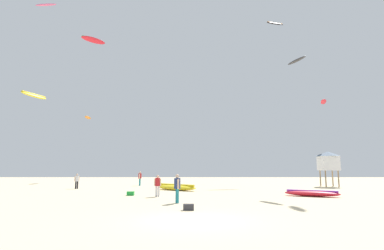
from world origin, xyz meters
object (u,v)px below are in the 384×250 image
(person_midground, at_px, (157,184))
(kite_aloft_3, at_px, (45,5))
(kite_aloft_7, at_px, (323,102))
(lifeguard_tower, at_px, (328,161))
(kite_grounded_mid, at_px, (311,193))
(person_left, at_px, (139,177))
(gear_bag, at_px, (130,194))
(kite_aloft_2, at_px, (33,95))
(kite_aloft_5, at_px, (296,61))
(kite_aloft_1, at_px, (275,24))
(cooler_box, at_px, (188,207))
(kite_aloft_6, at_px, (93,40))
(person_foreground, at_px, (177,186))
(kite_grounded_near, at_px, (176,187))
(person_right, at_px, (76,180))
(kite_aloft_4, at_px, (87,118))

(person_midground, relative_size, kite_aloft_3, 0.67)
(kite_aloft_3, relative_size, kite_aloft_7, 0.82)
(lifeguard_tower, bearing_deg, kite_grounded_mid, -119.17)
(person_left, xyz_separation_m, gear_bag, (1.59, -13.65, -0.87))
(kite_grounded_mid, bearing_deg, kite_aloft_7, 62.87)
(kite_grounded_mid, relative_size, kite_aloft_7, 1.38)
(kite_aloft_2, distance_m, kite_aloft_5, 32.76)
(person_midground, xyz_separation_m, kite_grounded_mid, (11.97, 0.13, -0.73))
(kite_aloft_1, bearing_deg, cooler_box, -113.31)
(kite_aloft_1, bearing_deg, kite_aloft_6, -168.76)
(kite_grounded_mid, xyz_separation_m, kite_aloft_7, (9.88, 19.27, 11.52))
(person_left, xyz_separation_m, kite_grounded_mid, (15.84, -14.52, -0.79))
(person_foreground, bearing_deg, person_midground, -84.85)
(kite_grounded_near, height_order, kite_aloft_5, kite_aloft_5)
(person_right, height_order, kite_grounded_near, person_right)
(kite_aloft_1, distance_m, kite_aloft_7, 18.42)
(person_right, xyz_separation_m, kite_aloft_3, (-3.81, -1.65, 19.02))
(kite_grounded_near, relative_size, kite_aloft_1, 1.39)
(kite_aloft_2, relative_size, kite_aloft_6, 1.15)
(person_right, bearing_deg, cooler_box, -179.58)
(kite_aloft_5, bearing_deg, person_midground, -159.51)
(cooler_box, relative_size, kite_aloft_1, 0.16)
(lifeguard_tower, relative_size, kite_aloft_3, 1.68)
(person_foreground, xyz_separation_m, kite_aloft_3, (-15.13, 11.56, 18.90))
(person_right, relative_size, kite_grounded_mid, 0.38)
(person_midground, relative_size, kite_aloft_2, 0.39)
(kite_grounded_mid, relative_size, kite_aloft_5, 1.56)
(lifeguard_tower, bearing_deg, kite_aloft_5, -127.30)
(kite_aloft_6, bearing_deg, kite_grounded_mid, -40.55)
(person_foreground, xyz_separation_m, kite_aloft_5, (11.26, 9.20, 11.65))
(kite_grounded_near, relative_size, kite_aloft_7, 1.59)
(kite_aloft_1, relative_size, kite_aloft_5, 1.29)
(person_right, distance_m, kite_grounded_mid, 23.28)
(person_left, relative_size, cooler_box, 3.15)
(kite_grounded_mid, distance_m, kite_aloft_3, 32.90)
(person_midground, xyz_separation_m, gear_bag, (-2.27, 1.00, -0.81))
(lifeguard_tower, distance_m, gear_bag, 24.54)
(kite_grounded_near, distance_m, kite_aloft_1, 38.05)
(kite_grounded_mid, distance_m, kite_aloft_4, 38.94)
(person_right, relative_size, kite_aloft_1, 0.46)
(person_midground, xyz_separation_m, kite_aloft_5, (13.00, 4.86, 11.74))
(lifeguard_tower, bearing_deg, person_left, 175.38)
(person_right, relative_size, kite_aloft_2, 0.38)
(person_midground, bearing_deg, cooler_box, -157.15)
(person_left, bearing_deg, kite_aloft_5, 152.64)
(person_right, bearing_deg, person_midground, -168.63)
(kite_aloft_7, bearing_deg, person_right, -161.48)
(kite_aloft_5, bearing_deg, person_right, 169.92)
(person_midground, height_order, kite_grounded_near, person_midground)
(kite_aloft_3, bearing_deg, person_left, 37.93)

